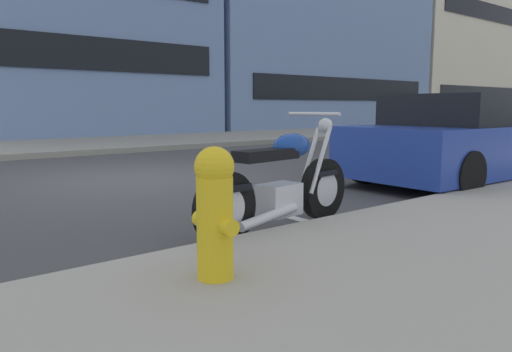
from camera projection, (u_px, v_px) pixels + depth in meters
ground_plane at (135, 179)px, 8.10m from camera, size 260.00×260.00×0.00m
sidewalk_far_curb at (328, 133)px, 20.78m from camera, size 120.00×5.00×0.14m
parking_stall_stripe at (286, 216)px, 5.33m from camera, size 0.12×2.20×0.01m
parked_motorcycle at (281, 186)px, 4.67m from camera, size 2.02×0.63×1.12m
parked_car_at_intersection at (464, 141)px, 7.73m from camera, size 4.20×1.99×1.35m
car_opposite_curb at (505, 117)px, 24.11m from camera, size 4.69×2.13×1.38m
fire_hydrant at (215, 209)px, 2.96m from camera, size 0.24×0.36×0.80m
townhouse_far_uphill at (281, 46)px, 28.19m from camera, size 14.54×10.09×9.15m
townhouse_mid_block at (415, 63)px, 36.79m from camera, size 11.83×10.30×8.74m
townhouse_behind_pole at (490, 69)px, 44.73m from camera, size 11.47×10.91×8.99m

